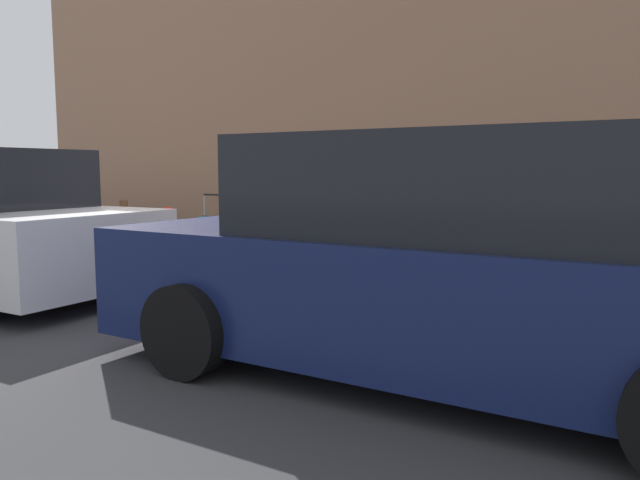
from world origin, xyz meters
The scene contains 14 objects.
ground_plane centered at (0.00, 0.00, 0.00)m, with size 40.00×40.00×0.00m, color #333335.
sidewalk_curb centered at (0.00, -2.50, 0.07)m, with size 18.00×5.00×0.14m, color #9E9B93.
suitcase_teal_0 centered at (-3.50, -0.73, 0.52)m, with size 0.37×0.23×0.99m.
suitcase_silver_1 centered at (-2.96, -0.77, 0.47)m, with size 0.48×0.25×0.90m.
suitcase_maroon_2 centered at (-2.37, -0.69, 0.48)m, with size 0.48×0.25×1.00m.
suitcase_navy_3 centered at (-1.82, -0.78, 0.46)m, with size 0.39×0.20×0.90m.
suitcase_red_4 centered at (-1.26, -0.77, 0.44)m, with size 0.50×0.25×0.65m.
suitcase_olive_5 centered at (-0.65, -0.76, 0.49)m, with size 0.50×0.25×0.75m.
suitcase_black_6 centered at (-0.10, -0.70, 0.50)m, with size 0.36×0.22×0.98m.
suitcase_teal_7 centered at (0.38, -0.68, 0.46)m, with size 0.38×0.23×0.94m.
fire_hydrant centered at (1.27, -0.74, 0.52)m, with size 0.39×0.21×0.73m.
bollard_post centered at (2.00, -0.59, 0.54)m, with size 0.12×0.12×0.81m, color brown.
parking_meter centered at (-4.38, -0.99, 0.97)m, with size 0.12×0.09×1.27m.
parked_car_navy_0 centered at (-3.65, 1.62, 0.76)m, with size 4.77×2.03×1.62m.
Camera 1 is at (-5.07, 5.50, 1.40)m, focal length 34.69 mm.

